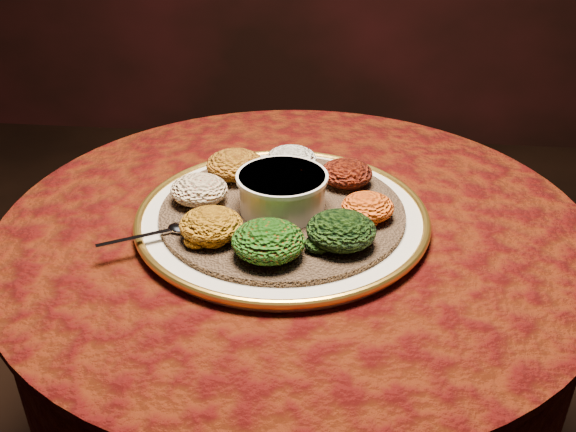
# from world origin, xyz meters

# --- Properties ---
(table) EXTENTS (0.96, 0.96, 0.73)m
(table) POSITION_xyz_m (0.00, 0.00, 0.55)
(table) COLOR black
(table) RESTS_ON ground
(platter) EXTENTS (0.51, 0.51, 0.02)m
(platter) POSITION_xyz_m (-0.02, -0.02, 0.75)
(platter) COLOR beige
(platter) RESTS_ON table
(injera) EXTENTS (0.51, 0.51, 0.01)m
(injera) POSITION_xyz_m (-0.02, -0.02, 0.76)
(injera) COLOR brown
(injera) RESTS_ON platter
(stew_bowl) EXTENTS (0.14, 0.14, 0.06)m
(stew_bowl) POSITION_xyz_m (-0.02, -0.02, 0.80)
(stew_bowl) COLOR silver
(stew_bowl) RESTS_ON injera
(spoon) EXTENTS (0.13, 0.08, 0.01)m
(spoon) POSITION_xyz_m (-0.17, -0.11, 0.77)
(spoon) COLOR silver
(spoon) RESTS_ON injera
(portion_ayib) EXTENTS (0.09, 0.09, 0.04)m
(portion_ayib) POSITION_xyz_m (-0.02, 0.12, 0.78)
(portion_ayib) COLOR white
(portion_ayib) RESTS_ON injera
(portion_kitfo) EXTENTS (0.09, 0.08, 0.04)m
(portion_kitfo) POSITION_xyz_m (0.08, 0.07, 0.78)
(portion_kitfo) COLOR black
(portion_kitfo) RESTS_ON injera
(portion_tikil) EXTENTS (0.08, 0.08, 0.04)m
(portion_tikil) POSITION_xyz_m (0.11, -0.03, 0.78)
(portion_tikil) COLOR #B56C0F
(portion_tikil) RESTS_ON injera
(portion_gomen) EXTENTS (0.10, 0.10, 0.05)m
(portion_gomen) POSITION_xyz_m (0.08, -0.11, 0.79)
(portion_gomen) COLOR black
(portion_gomen) RESTS_ON injera
(portion_mixveg) EXTENTS (0.10, 0.10, 0.05)m
(portion_mixveg) POSITION_xyz_m (-0.02, -0.15, 0.79)
(portion_mixveg) COLOR #A82D0A
(portion_mixveg) RESTS_ON injera
(portion_kik) EXTENTS (0.09, 0.09, 0.05)m
(portion_kik) POSITION_xyz_m (-0.11, -0.12, 0.78)
(portion_kik) COLOR #AA6B0F
(portion_kik) RESTS_ON injera
(portion_timatim) EXTENTS (0.09, 0.09, 0.04)m
(portion_timatim) POSITION_xyz_m (-0.15, -0.01, 0.78)
(portion_timatim) COLOR maroon
(portion_timatim) RESTS_ON injera
(portion_shiro) EXTENTS (0.10, 0.09, 0.05)m
(portion_shiro) POSITION_xyz_m (-0.11, 0.08, 0.79)
(portion_shiro) COLOR #9E6013
(portion_shiro) RESTS_ON injera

